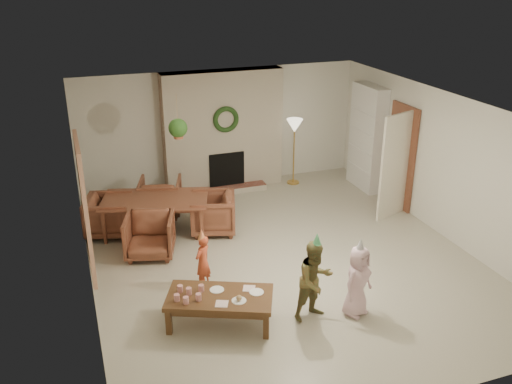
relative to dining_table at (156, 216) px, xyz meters
name	(u,v)px	position (x,y,z in m)	size (l,w,h in m)	color
floor	(281,257)	(1.77, -1.58, -0.32)	(7.00, 7.00, 0.00)	#B7B29E
ceiling	(284,108)	(1.77, -1.58, 2.18)	(7.00, 7.00, 0.00)	white
wall_back	(220,128)	(1.77, 1.92, 0.93)	(7.00, 7.00, 0.00)	silver
wall_front	(413,310)	(1.77, -5.08, 0.93)	(7.00, 7.00, 0.00)	silver
wall_left	(83,214)	(-1.23, -1.58, 0.93)	(7.00, 7.00, 0.00)	silver
wall_right	(444,165)	(4.77, -1.58, 0.93)	(7.00, 7.00, 0.00)	silver
fireplace_mass	(223,131)	(1.77, 1.72, 0.93)	(2.50, 0.40, 2.50)	#512415
fireplace_hearth	(229,190)	(1.77, 1.37, -0.26)	(1.60, 0.30, 0.12)	maroon
fireplace_firebox	(226,170)	(1.77, 1.54, 0.13)	(0.75, 0.12, 0.75)	black
fireplace_wreath	(226,119)	(1.77, 1.49, 1.23)	(0.54, 0.54, 0.10)	#1A3915
floor_lamp_base	(293,182)	(3.26, 1.42, -0.31)	(0.27, 0.27, 0.03)	gold
floor_lamp_post	(294,154)	(3.26, 1.42, 0.35)	(0.03, 0.03, 1.30)	gold
floor_lamp_shade	(295,126)	(3.26, 1.42, 0.97)	(0.35, 0.35, 0.29)	beige
bookshelf_carcass	(367,138)	(4.61, 0.72, 0.78)	(0.30, 1.00, 2.20)	white
bookshelf_shelf_a	(364,167)	(4.59, 0.72, 0.13)	(0.30, 0.92, 0.03)	white
bookshelf_shelf_b	(365,149)	(4.59, 0.72, 0.53)	(0.30, 0.92, 0.03)	white
bookshelf_shelf_c	(367,131)	(4.59, 0.72, 0.93)	(0.30, 0.92, 0.03)	white
bookshelf_shelf_d	(368,112)	(4.59, 0.72, 1.33)	(0.30, 0.92, 0.03)	white
books_row_lower	(367,163)	(4.57, 0.57, 0.27)	(0.20, 0.40, 0.24)	#A42A1E
books_row_mid	(364,142)	(4.57, 0.77, 0.67)	(0.20, 0.44, 0.24)	#2A489B
books_row_upper	(369,126)	(4.57, 0.62, 1.06)	(0.20, 0.36, 0.22)	#A89724
door_frame	(401,157)	(4.73, -0.38, 0.70)	(0.05, 0.86, 2.04)	brown
door_leaf	(395,166)	(4.35, -0.76, 0.68)	(0.05, 0.80, 2.00)	beige
curtain_panel	(85,208)	(-1.19, -1.38, 0.93)	(0.06, 1.20, 2.00)	beige
dining_table	(156,216)	(0.00, 0.00, 0.00)	(1.84, 1.03, 0.65)	brown
dining_chair_near	(150,235)	(-0.23, -0.78, 0.03)	(0.76, 0.79, 0.72)	brown
dining_chair_far	(160,197)	(0.23, 0.78, 0.03)	(0.76, 0.79, 0.72)	brown
dining_chair_left	(109,216)	(-0.78, 0.23, 0.03)	(0.76, 0.79, 0.72)	brown
dining_chair_right	(213,213)	(0.97, -0.29, 0.03)	(0.76, 0.79, 0.72)	brown
hanging_plant_cord	(177,115)	(0.47, -0.08, 1.83)	(0.01, 0.01, 0.70)	tan
hanging_plant_pot	(178,135)	(0.47, -0.08, 1.48)	(0.16, 0.16, 0.12)	#A05333
hanging_plant_foliage	(178,128)	(0.47, -0.08, 1.60)	(0.32, 0.32, 0.32)	#214B19
coffee_table_top	(220,298)	(0.33, -2.96, 0.07)	(1.39, 0.70, 0.06)	#54351C
coffee_table_apron	(220,302)	(0.33, -2.96, 0.00)	(1.28, 0.59, 0.09)	#54351C
coffee_leg_fl	(169,322)	(-0.36, -2.97, -0.14)	(0.07, 0.07, 0.36)	#54351C
coffee_leg_fr	(266,326)	(0.80, -3.47, -0.14)	(0.07, 0.07, 0.36)	#54351C
coffee_leg_bl	(178,297)	(-0.13, -2.45, -0.14)	(0.07, 0.07, 0.36)	#54351C
coffee_leg_br	(268,301)	(1.02, -2.95, -0.14)	(0.07, 0.07, 0.36)	#54351C
cup_a	(177,298)	(-0.22, -2.89, 0.15)	(0.07, 0.07, 0.10)	silver
cup_b	(180,289)	(-0.14, -2.70, 0.15)	(0.07, 0.07, 0.10)	silver
cup_c	(186,300)	(-0.13, -2.99, 0.15)	(0.07, 0.07, 0.10)	silver
cup_d	(189,291)	(-0.04, -2.80, 0.15)	(0.07, 0.07, 0.10)	silver
cup_e	(199,297)	(0.04, -2.97, 0.15)	(0.07, 0.07, 0.10)	silver
cup_f	(201,288)	(0.13, -2.78, 0.15)	(0.07, 0.07, 0.10)	silver
plate_a	(217,290)	(0.33, -2.82, 0.11)	(0.19, 0.19, 0.01)	white
plate_b	(239,301)	(0.53, -3.16, 0.11)	(0.19, 0.19, 0.01)	white
plate_c	(257,292)	(0.82, -3.05, 0.11)	(0.19, 0.19, 0.01)	white
food_scoop	(239,298)	(0.53, -3.16, 0.15)	(0.07, 0.07, 0.07)	tan
napkin_left	(222,304)	(0.30, -3.16, 0.11)	(0.16, 0.16, 0.01)	beige
napkin_right	(249,288)	(0.75, -2.93, 0.11)	(0.16, 0.16, 0.01)	beige
child_red	(203,262)	(0.35, -2.01, 0.10)	(0.31, 0.20, 0.84)	#C24929
party_hat_red	(202,234)	(0.35, -2.01, 0.55)	(0.12, 0.12, 0.16)	#DFC24A
child_plaid	(315,280)	(1.57, -3.25, 0.25)	(0.55, 0.43, 1.14)	brown
party_hat_plaid	(317,240)	(1.57, -3.25, 0.86)	(0.13, 0.13, 0.19)	#4FB871
child_pink	(358,281)	(2.15, -3.37, 0.19)	(0.50, 0.33, 1.03)	beige
party_hat_pink	(361,245)	(2.15, -3.37, 0.74)	(0.13, 0.13, 0.18)	#B5B3BA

